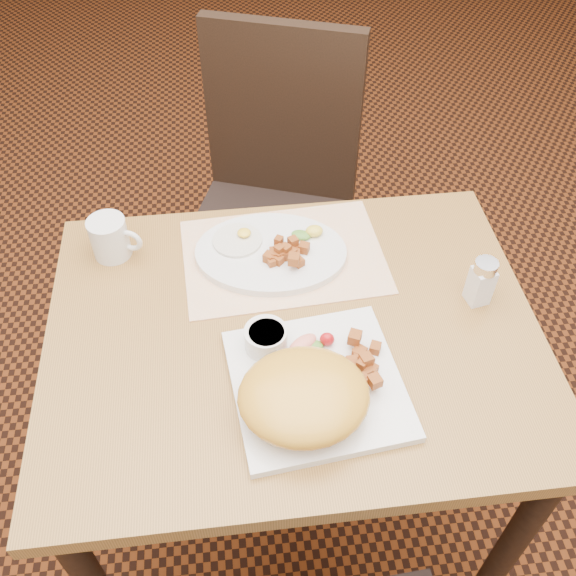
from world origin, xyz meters
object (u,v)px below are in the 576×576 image
at_px(table, 293,365).
at_px(coffee_mug, 111,238).
at_px(plate_oval, 271,253).
at_px(chair_far, 274,193).
at_px(salt_shaker, 481,281).
at_px(plate_square, 317,384).

bearing_deg(table, coffee_mug, 144.68).
height_order(plate_oval, coffee_mug, coffee_mug).
bearing_deg(coffee_mug, plate_oval, -8.45).
relative_size(table, chair_far, 0.93).
height_order(chair_far, plate_oval, chair_far).
relative_size(plate_oval, salt_shaker, 3.05).
relative_size(table, coffee_mug, 8.53).
distance_m(plate_oval, coffee_mug, 0.32).
relative_size(plate_square, plate_oval, 0.92).
distance_m(plate_square, plate_oval, 0.32).
bearing_deg(plate_square, table, 100.45).
relative_size(chair_far, plate_oval, 3.19).
xyz_separation_m(chair_far, plate_oval, (-0.05, -0.46, 0.22)).
xyz_separation_m(table, coffee_mug, (-0.34, 0.24, 0.15)).
xyz_separation_m(chair_far, salt_shaker, (0.33, -0.62, 0.26)).
bearing_deg(salt_shaker, coffee_mug, 163.26).
xyz_separation_m(table, salt_shaker, (0.35, 0.03, 0.16)).
bearing_deg(chair_far, table, 107.45).
relative_size(plate_square, coffee_mug, 2.65).
bearing_deg(plate_square, coffee_mug, 134.45).
bearing_deg(salt_shaker, table, -174.86).
distance_m(plate_square, salt_shaker, 0.37).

